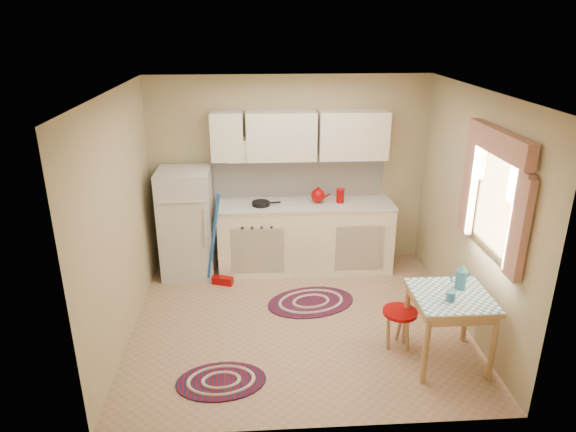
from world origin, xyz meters
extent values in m
plane|color=tan|center=(0.00, 0.00, 0.00)|extent=(3.60, 3.60, 0.00)
cube|color=silver|center=(0.00, 0.00, 2.50)|extent=(3.60, 3.20, 0.04)
cube|color=tan|center=(0.00, 1.60, 1.25)|extent=(3.60, 0.04, 2.50)
cube|color=tan|center=(0.00, -1.60, 1.25)|extent=(3.60, 0.04, 2.50)
cube|color=tan|center=(-1.80, 0.00, 1.25)|extent=(0.04, 3.20, 2.50)
cube|color=tan|center=(1.80, 0.00, 1.25)|extent=(0.04, 3.20, 2.50)
cube|color=white|center=(0.12, 1.59, 1.20)|extent=(2.25, 0.03, 0.55)
cube|color=white|center=(0.12, 1.44, 1.77)|extent=(2.25, 0.33, 0.60)
cube|color=white|center=(1.78, -0.55, 1.55)|extent=(0.04, 0.85, 0.95)
cube|color=silver|center=(-1.33, 1.25, 0.70)|extent=(0.65, 0.60, 1.40)
cube|color=white|center=(0.19, 1.30, 0.44)|extent=(2.25, 0.60, 0.88)
cube|color=silver|center=(0.19, 1.30, 0.90)|extent=(2.27, 0.62, 0.04)
cylinder|color=black|center=(-0.38, 1.25, 0.94)|extent=(0.25, 0.25, 0.05)
cylinder|color=#990505|center=(0.64, 1.30, 1.00)|extent=(0.13, 0.13, 0.16)
cube|color=tan|center=(1.37, -0.79, 0.36)|extent=(0.72, 0.72, 0.72)
cylinder|color=#990505|center=(0.97, -0.54, 0.21)|extent=(0.46, 0.46, 0.42)
cylinder|color=teal|center=(1.31, -0.89, 0.77)|extent=(0.12, 0.12, 0.10)
camera|label=1|loc=(-0.43, -4.88, 3.13)|focal=32.00mm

